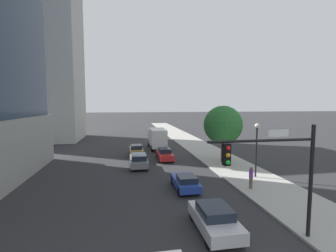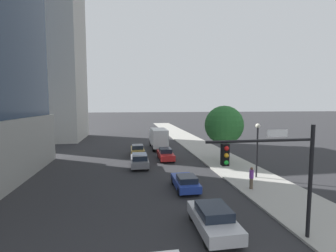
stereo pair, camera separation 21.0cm
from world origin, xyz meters
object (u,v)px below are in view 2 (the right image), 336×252
car_gray (139,160)px  car_gold (137,150)px  car_blue (185,182)px  pedestrian_purple_shirt (251,178)px  traffic_light_pole (275,164)px  construction_building (38,45)px  car_silver (213,219)px  street_tree (224,125)px  street_lamp (257,142)px  car_red (166,154)px  box_truck (158,137)px

car_gray → car_gold: 6.32m
car_blue → pedestrian_purple_shirt: (5.32, -1.01, 0.42)m
traffic_light_pole → car_blue: size_ratio=1.48×
construction_building → car_silver: size_ratio=9.64×
construction_building → street_tree: 39.46m
car_gray → car_gold: (0.00, 6.32, -0.03)m
traffic_light_pole → car_silver: 4.53m
street_lamp → street_tree: size_ratio=0.76×
car_gray → car_red: bearing=40.9°
car_gray → street_lamp: bearing=-29.7°
box_truck → pedestrian_purple_shirt: size_ratio=4.03×
street_lamp → car_blue: 8.13m
car_silver → pedestrian_purple_shirt: bearing=47.0°
construction_building → street_tree: (28.29, -23.75, -13.87)m
street_lamp → car_gray: 12.76m
car_gold → pedestrian_purple_shirt: pedestrian_purple_shirt is taller
construction_building → street_lamp: (28.99, -30.19, -14.90)m
street_tree → car_gold: size_ratio=1.63×
construction_building → car_red: size_ratio=9.51×
traffic_light_pole → box_truck: (-2.58, 26.97, -2.32)m
traffic_light_pole → car_gold: traffic_light_pole is taller
street_lamp → car_gray: size_ratio=1.07×
car_blue → car_silver: car_silver is taller
street_tree → car_gray: street_tree is taller
car_blue → street_tree: bearing=51.2°
car_silver → pedestrian_purple_shirt: (5.32, 5.71, 0.32)m
street_lamp → street_tree: bearing=96.2°
street_tree → pedestrian_purple_shirt: 10.02m
construction_building → box_truck: bearing=-31.6°
car_gold → box_truck: 5.66m
construction_building → traffic_light_pole: (24.21, -40.30, -14.34)m
traffic_light_pole → car_gray: (-6.03, 16.28, -3.36)m
street_tree → car_red: (-6.66, 2.73, -3.89)m
construction_building → car_blue: (21.63, -32.02, -17.82)m
street_lamp → pedestrian_purple_shirt: size_ratio=2.86×
street_lamp → box_truck: (-7.36, 16.86, -1.75)m
traffic_light_pole → car_gold: 23.64m
street_tree → car_red: street_tree is taller
car_gray → pedestrian_purple_shirt: size_ratio=2.67×
street_tree → pedestrian_purple_shirt: size_ratio=3.76×
car_silver → car_gold: bearing=99.3°
car_blue → car_red: (-0.00, 11.00, 0.06)m
car_red → box_truck: box_truck is taller
construction_building → pedestrian_purple_shirt: construction_building is taller
car_silver → pedestrian_purple_shirt: pedestrian_purple_shirt is taller
traffic_light_pole → pedestrian_purple_shirt: size_ratio=3.30×
traffic_light_pole → car_red: (-2.58, 19.27, -3.42)m
car_gold → car_red: (3.45, -3.34, -0.03)m
street_lamp → car_gray: (-10.81, 6.18, -2.80)m
construction_building → traffic_light_pole: 49.15m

